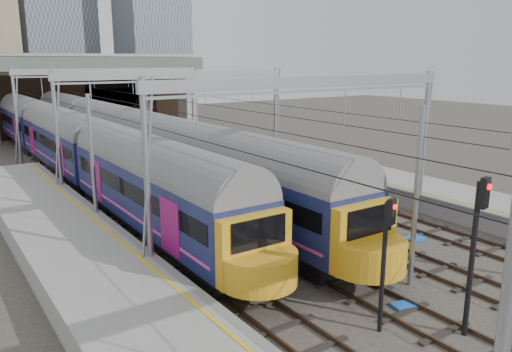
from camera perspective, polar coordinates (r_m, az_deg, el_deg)
ground at (r=19.82m, az=21.77°, el=-13.52°), size 160.00×160.00×0.00m
platform_left at (r=15.25m, az=-10.67°, el=-18.84°), size 4.32×55.00×1.12m
tracks at (r=30.04m, az=-2.51°, el=-3.45°), size 14.40×80.00×0.22m
overhead_line at (r=34.54m, az=-8.40°, el=9.64°), size 16.80×80.00×8.00m
retaining_wall at (r=63.75m, az=-19.44°, el=8.56°), size 28.00×2.75×9.00m
overbridge at (r=57.54m, az=-19.44°, el=11.08°), size 28.00×3.00×9.25m
city_skyline at (r=82.39m, az=-22.79°, el=18.07°), size 37.50×27.50×60.00m
train_main at (r=49.23m, az=-18.69°, el=5.49°), size 3.05×70.37×5.16m
train_second at (r=48.90m, az=-23.39°, el=5.02°), size 2.98×68.91×5.07m
signal_near_left at (r=16.15m, az=14.65°, el=-8.02°), size 0.35×0.45×4.50m
signal_near_centre at (r=16.69m, az=23.84°, el=-6.61°), size 0.39×0.48×5.21m
equip_cover_a at (r=24.69m, az=8.75°, el=-7.25°), size 0.85×0.70×0.09m
equip_cover_b at (r=19.09m, az=16.53°, el=-13.99°), size 0.93×0.75×0.10m
equip_cover_c at (r=25.85m, az=17.63°, el=-6.77°), size 1.02×0.77×0.11m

